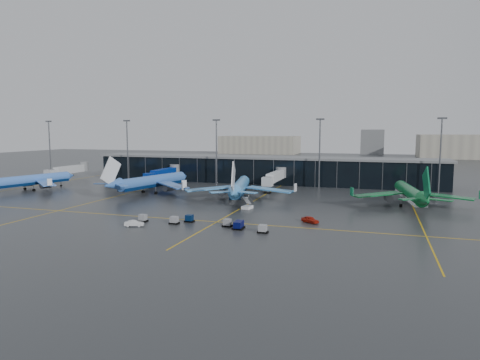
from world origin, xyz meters
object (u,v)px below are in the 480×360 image
(airliner_klm_near, at_px, (240,180))
(mobile_airstair, at_px, (247,206))
(airliner_arkefly, at_px, (153,174))
(airliner_klm_west, at_px, (33,174))
(baggage_carts, at_px, (209,223))
(service_van_white, at_px, (134,223))
(service_van_red, at_px, (310,220))
(airliner_aer_lingus, at_px, (410,185))

(airliner_klm_near, relative_size, mobile_airstair, 11.40)
(airliner_arkefly, distance_m, airliner_klm_near, 32.44)
(airliner_klm_west, distance_m, baggage_carts, 88.83)
(airliner_klm_west, height_order, airliner_arkefly, airliner_arkefly)
(airliner_klm_near, xyz_separation_m, service_van_white, (-10.80, -42.90, -5.46))
(airliner_klm_near, distance_m, service_van_white, 44.58)
(airliner_klm_west, distance_m, service_van_white, 77.23)
(airliner_arkefly, xyz_separation_m, airliner_klm_near, (32.20, -3.88, -0.19))
(baggage_carts, bearing_deg, airliner_arkefly, 131.84)
(mobile_airstair, bearing_deg, baggage_carts, -85.29)
(service_van_red, distance_m, service_van_white, 39.82)
(airliner_klm_near, height_order, airliner_aer_lingus, airliner_klm_near)
(baggage_carts, bearing_deg, airliner_klm_west, 156.79)
(service_van_red, bearing_deg, airliner_aer_lingus, -4.66)
(airliner_arkefly, height_order, service_van_red, airliner_arkefly)
(airliner_aer_lingus, height_order, service_van_red, airliner_aer_lingus)
(airliner_aer_lingus, distance_m, service_van_white, 75.85)
(airliner_arkefly, xyz_separation_m, service_van_white, (21.40, -46.78, -5.65))
(airliner_klm_west, xyz_separation_m, airliner_arkefly, (44.34, 6.57, 0.54))
(airliner_aer_lingus, distance_m, baggage_carts, 60.44)
(service_van_white, bearing_deg, airliner_klm_west, 38.60)
(airliner_klm_west, bearing_deg, service_van_red, -0.71)
(airliner_klm_west, xyz_separation_m, airliner_aer_lingus, (125.66, 6.00, 0.16))
(baggage_carts, bearing_deg, airliner_klm_near, 97.53)
(airliner_aer_lingus, bearing_deg, service_van_white, -149.97)
(airliner_klm_west, height_order, baggage_carts, airliner_klm_west)
(airliner_aer_lingus, bearing_deg, baggage_carts, -144.76)
(airliner_arkefly, relative_size, service_van_red, 9.42)
(airliner_aer_lingus, xyz_separation_m, mobile_airstair, (-42.28, -17.91, -5.19))
(baggage_carts, xyz_separation_m, service_van_white, (-15.77, -5.26, -0.06))
(airliner_klm_near, distance_m, service_van_red, 37.92)
(airliner_aer_lingus, bearing_deg, airliner_klm_near, 176.24)
(airliner_klm_west, xyz_separation_m, mobile_airstair, (83.38, -11.91, -5.04))
(airliner_klm_near, relative_size, service_van_red, 9.14)
(airliner_klm_west, height_order, airliner_klm_near, airliner_klm_near)
(airliner_arkefly, height_order, baggage_carts, airliner_arkefly)
(airliner_klm_west, relative_size, baggage_carts, 1.19)
(airliner_arkefly, bearing_deg, service_van_red, -15.67)
(airliner_klm_west, distance_m, airliner_arkefly, 44.83)
(airliner_arkefly, distance_m, service_van_red, 66.07)
(airliner_klm_west, xyz_separation_m, service_van_red, (102.36, -24.55, -5.06))
(baggage_carts, xyz_separation_m, service_van_red, (20.84, 10.40, -0.01))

